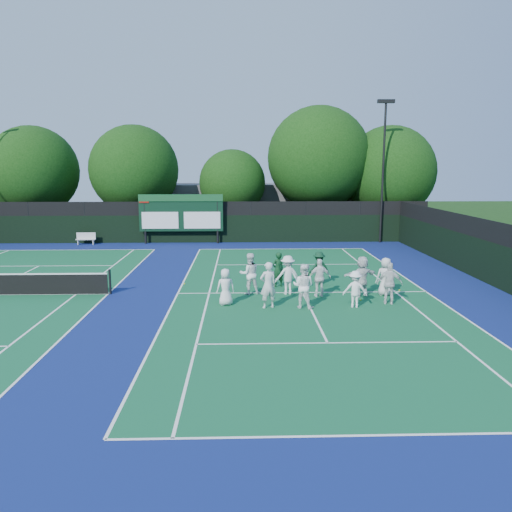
{
  "coord_description": "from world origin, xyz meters",
  "views": [
    {
      "loc": [
        -2.69,
        -20.26,
        5.45
      ],
      "look_at": [
        -2.0,
        3.0,
        1.3
      ],
      "focal_mm": 35.0,
      "sensor_mm": 36.0,
      "label": 1
    }
  ],
  "objects": [
    {
      "name": "player_front_1",
      "position": [
        -1.66,
        -1.35,
        0.92
      ],
      "size": [
        0.77,
        0.63,
        1.84
      ],
      "primitive_type": "imported",
      "rotation": [
        0.0,
        0.0,
        3.46
      ],
      "color": "silver",
      "rests_on": "ground"
    },
    {
      "name": "ground",
      "position": [
        0.0,
        0.0,
        0.0
      ],
      "size": [
        120.0,
        120.0,
        0.0
      ],
      "primitive_type": "plane",
      "color": "#13330E",
      "rests_on": "ground"
    },
    {
      "name": "player_back_4",
      "position": [
        3.49,
        0.47,
        0.82
      ],
      "size": [
        0.81,
        0.54,
        1.64
      ],
      "primitive_type": "imported",
      "rotation": [
        0.0,
        0.0,
        3.16
      ],
      "color": "silver",
      "rests_on": "ground"
    },
    {
      "name": "back_fence",
      "position": [
        -6.0,
        16.0,
        1.36
      ],
      "size": [
        34.0,
        0.08,
        3.0
      ],
      "color": "black",
      "rests_on": "ground"
    },
    {
      "name": "player_front_2",
      "position": [
        -0.28,
        -1.38,
        0.88
      ],
      "size": [
        1.04,
        0.94,
        1.76
      ],
      "primitive_type": "imported",
      "rotation": [
        0.0,
        0.0,
        2.75
      ],
      "color": "white",
      "rests_on": "ground"
    },
    {
      "name": "player_front_4",
      "position": [
        3.26,
        -0.93,
        0.85
      ],
      "size": [
        1.07,
        0.67,
        1.7
      ],
      "primitive_type": "imported",
      "rotation": [
        0.0,
        0.0,
        2.87
      ],
      "color": "silver",
      "rests_on": "ground"
    },
    {
      "name": "player_front_0",
      "position": [
        -3.33,
        -0.88,
        0.74
      ],
      "size": [
        0.83,
        0.65,
        1.49
      ],
      "primitive_type": "imported",
      "rotation": [
        0.0,
        0.0,
        3.41
      ],
      "color": "white",
      "rests_on": "ground"
    },
    {
      "name": "tree_e",
      "position": [
        9.25,
        19.58,
        4.89
      ],
      "size": [
        7.26,
        7.26,
        8.71
      ],
      "color": "black",
      "rests_on": "ground"
    },
    {
      "name": "tennis_ball_3",
      "position": [
        -5.38,
        2.73,
        0.03
      ],
      "size": [
        0.07,
        0.07,
        0.07
      ],
      "primitive_type": "sphere",
      "color": "#C5CD18",
      "rests_on": "ground"
    },
    {
      "name": "tennis_ball_1",
      "position": [
        3.71,
        1.79,
        0.03
      ],
      "size": [
        0.07,
        0.07,
        0.07
      ],
      "primitive_type": "sphere",
      "color": "#C5CD18",
      "rests_on": "ground"
    },
    {
      "name": "tree_d",
      "position": [
        3.58,
        19.58,
        5.96
      ],
      "size": [
        8.04,
        8.04,
        10.19
      ],
      "color": "black",
      "rests_on": "ground"
    },
    {
      "name": "tennis_ball_4",
      "position": [
        0.86,
        4.6,
        0.03
      ],
      "size": [
        0.07,
        0.07,
        0.07
      ],
      "primitive_type": "sphere",
      "color": "#C5CD18",
      "rests_on": "ground"
    },
    {
      "name": "tree_b",
      "position": [
        -10.87,
        19.58,
        5.08
      ],
      "size": [
        6.9,
        6.9,
        8.71
      ],
      "color": "black",
      "rests_on": "ground"
    },
    {
      "name": "tennis_ball_5",
      "position": [
        4.37,
        1.2,
        0.03
      ],
      "size": [
        0.07,
        0.07,
        0.07
      ],
      "primitive_type": "sphere",
      "color": "#C5CD18",
      "rests_on": "ground"
    },
    {
      "name": "tree_c",
      "position": [
        -3.23,
        19.58,
        4.1
      ],
      "size": [
        5.21,
        5.21,
        6.85
      ],
      "color": "black",
      "rests_on": "ground"
    },
    {
      "name": "tree_a",
      "position": [
        -18.68,
        19.58,
        5.0
      ],
      "size": [
        6.89,
        6.89,
        8.62
      ],
      "color": "black",
      "rests_on": "ground"
    },
    {
      "name": "light_pole_right",
      "position": [
        7.5,
        15.7,
        6.3
      ],
      "size": [
        1.2,
        0.3,
        10.12
      ],
      "color": "black",
      "rests_on": "ground"
    },
    {
      "name": "bench",
      "position": [
        -13.8,
        15.36,
        0.46
      ],
      "size": [
        1.35,
        0.38,
        0.85
      ],
      "color": "silver",
      "rests_on": "ground"
    },
    {
      "name": "coach_right",
      "position": [
        0.94,
        2.51,
        0.79
      ],
      "size": [
        1.13,
        0.81,
        1.58
      ],
      "primitive_type": "imported",
      "rotation": [
        0.0,
        0.0,
        3.38
      ],
      "color": "#0E351F",
      "rests_on": "ground"
    },
    {
      "name": "near_court",
      "position": [
        0.0,
        1.0,
        0.01
      ],
      "size": [
        11.05,
        23.85,
        0.01
      ],
      "color": "#125831",
      "rests_on": "ground"
    },
    {
      "name": "player_front_3",
      "position": [
        1.76,
        -1.36,
        0.73
      ],
      "size": [
        1.02,
        0.68,
        1.47
      ],
      "primitive_type": "imported",
      "rotation": [
        0.0,
        0.0,
        2.99
      ],
      "color": "white",
      "rests_on": "ground"
    },
    {
      "name": "coach_left",
      "position": [
        -1.01,
        2.14,
        0.81
      ],
      "size": [
        0.7,
        0.6,
        1.62
      ],
      "primitive_type": "imported",
      "rotation": [
        0.0,
        0.0,
        3.57
      ],
      "color": "#0F391C",
      "rests_on": "ground"
    },
    {
      "name": "player_back_0",
      "position": [
        -2.34,
        0.87,
        0.9
      ],
      "size": [
        0.99,
        0.84,
        1.81
      ],
      "primitive_type": "imported",
      "rotation": [
        0.0,
        0.0,
        3.33
      ],
      "color": "white",
      "rests_on": "ground"
    },
    {
      "name": "player_back_3",
      "position": [
        2.44,
        0.33,
        0.87
      ],
      "size": [
        1.69,
        1.12,
        1.75
      ],
      "primitive_type": "imported",
      "rotation": [
        0.0,
        0.0,
        3.55
      ],
      "color": "silver",
      "rests_on": "ground"
    },
    {
      "name": "player_back_1",
      "position": [
        -0.69,
        0.78,
        0.85
      ],
      "size": [
        1.2,
        0.84,
        1.7
      ],
      "primitive_type": "imported",
      "rotation": [
        0.0,
        0.0,
        3.34
      ],
      "color": "white",
      "rests_on": "ground"
    },
    {
      "name": "tennis_ball_2",
      "position": [
        2.24,
        -0.4,
        0.03
      ],
      "size": [
        0.07,
        0.07,
        0.07
      ],
      "primitive_type": "sphere",
      "color": "#C5CD18",
      "rests_on": "ground"
    },
    {
      "name": "scoreboard",
      "position": [
        -7.01,
        15.59,
        2.19
      ],
      "size": [
        6.0,
        0.21,
        3.55
      ],
      "color": "black",
      "rests_on": "ground"
    },
    {
      "name": "court_apron",
      "position": [
        -6.0,
        1.0,
        0.0
      ],
      "size": [
        34.0,
        32.0,
        0.01
      ],
      "primitive_type": "cube",
      "color": "navy",
      "rests_on": "ground"
    },
    {
      "name": "clubhouse",
      "position": [
        -2.0,
        24.0,
        2.0
      ],
      "size": [
        18.0,
        6.0,
        4.0
      ],
      "primitive_type": "cube",
      "color": "#55555A",
      "rests_on": "ground"
    },
    {
      "name": "divider_fence_right",
      "position": [
        9.0,
        1.0,
        1.36
      ],
      "size": [
        0.08,
        32.0,
        3.0
      ],
      "color": "black",
      "rests_on": "ground"
    },
    {
      "name": "player_back_2",
      "position": [
        0.63,
        0.29,
        0.83
      ],
      "size": [
        1.0,
        0.5,
        1.65
      ],
      "primitive_type": "imported",
      "rotation": [
        0.0,
        0.0,
        3.24
      ],
      "color": "white",
      "rests_on": "ground"
    }
  ]
}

